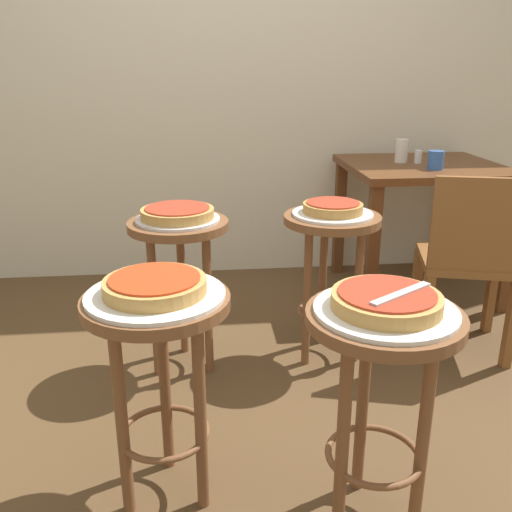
% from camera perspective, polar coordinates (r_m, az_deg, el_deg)
% --- Properties ---
extents(ground_plane, '(6.00, 6.00, 0.00)m').
position_cam_1_polar(ground_plane, '(2.25, 0.39, -15.76)').
color(ground_plane, brown).
extents(back_wall, '(6.00, 0.10, 3.00)m').
position_cam_1_polar(back_wall, '(3.50, -2.79, 22.61)').
color(back_wall, beige).
rests_on(back_wall, ground_plane).
extents(stool_foreground, '(0.42, 0.42, 0.67)m').
position_cam_1_polar(stool_foreground, '(1.57, 12.61, -11.13)').
color(stool_foreground, brown).
rests_on(stool_foreground, ground_plane).
extents(serving_plate_foreground, '(0.38, 0.38, 0.01)m').
position_cam_1_polar(serving_plate_foreground, '(1.49, 13.08, -5.43)').
color(serving_plate_foreground, white).
rests_on(serving_plate_foreground, stool_foreground).
extents(pizza_foreground, '(0.29, 0.29, 0.05)m').
position_cam_1_polar(pizza_foreground, '(1.48, 13.16, -4.43)').
color(pizza_foreground, tan).
rests_on(pizza_foreground, serving_plate_foreground).
extents(stool_middle, '(0.42, 0.42, 0.67)m').
position_cam_1_polar(stool_middle, '(1.65, -9.88, -9.41)').
color(stool_middle, brown).
rests_on(stool_middle, ground_plane).
extents(serving_plate_middle, '(0.39, 0.39, 0.01)m').
position_cam_1_polar(serving_plate_middle, '(1.58, -10.23, -3.92)').
color(serving_plate_middle, white).
rests_on(serving_plate_middle, stool_middle).
extents(pizza_middle, '(0.29, 0.29, 0.05)m').
position_cam_1_polar(pizza_middle, '(1.57, -10.29, -2.96)').
color(pizza_middle, tan).
rests_on(pizza_middle, serving_plate_middle).
extents(stool_leftside, '(0.42, 0.42, 0.67)m').
position_cam_1_polar(stool_leftside, '(2.37, -7.80, -0.28)').
color(stool_leftside, brown).
rests_on(stool_leftside, ground_plane).
extents(serving_plate_leftside, '(0.35, 0.35, 0.01)m').
position_cam_1_polar(serving_plate_leftside, '(2.32, -7.99, 3.72)').
color(serving_plate_leftside, silver).
rests_on(serving_plate_leftside, stool_leftside).
extents(pizza_leftside, '(0.30, 0.30, 0.05)m').
position_cam_1_polar(pizza_leftside, '(2.31, -8.02, 4.40)').
color(pizza_leftside, tan).
rests_on(pizza_leftside, serving_plate_leftside).
extents(stool_rear, '(0.42, 0.42, 0.67)m').
position_cam_1_polar(stool_rear, '(2.46, 7.64, 0.41)').
color(stool_rear, brown).
rests_on(stool_rear, ground_plane).
extents(serving_plate_rear, '(0.34, 0.34, 0.01)m').
position_cam_1_polar(serving_plate_rear, '(2.41, 7.82, 4.28)').
color(serving_plate_rear, white).
rests_on(serving_plate_rear, stool_rear).
extents(pizza_rear, '(0.25, 0.25, 0.05)m').
position_cam_1_polar(pizza_rear, '(2.40, 7.85, 4.94)').
color(pizza_rear, '#B78442').
rests_on(pizza_rear, serving_plate_rear).
extents(dining_table, '(0.84, 0.79, 0.76)m').
position_cam_1_polar(dining_table, '(3.30, 16.52, 6.88)').
color(dining_table, '#5B3319').
rests_on(dining_table, ground_plane).
extents(cup_near_edge, '(0.08, 0.08, 0.10)m').
position_cam_1_polar(cup_near_edge, '(3.11, 17.87, 9.31)').
color(cup_near_edge, '#3360B2').
rests_on(cup_near_edge, dining_table).
extents(cup_far_edge, '(0.07, 0.07, 0.13)m').
position_cam_1_polar(cup_far_edge, '(3.28, 14.65, 10.36)').
color(cup_far_edge, silver).
rests_on(cup_far_edge, dining_table).
extents(condiment_shaker, '(0.04, 0.04, 0.07)m').
position_cam_1_polar(condiment_shaker, '(3.28, 16.23, 9.71)').
color(condiment_shaker, white).
rests_on(condiment_shaker, dining_table).
extents(wooden_chair, '(0.49, 0.49, 0.85)m').
position_cam_1_polar(wooden_chair, '(2.65, 20.99, -0.19)').
color(wooden_chair, brown).
rests_on(wooden_chair, ground_plane).
extents(pizza_server_knife, '(0.20, 0.14, 0.01)m').
position_cam_1_polar(pizza_server_knife, '(1.47, 14.60, -3.72)').
color(pizza_server_knife, silver).
rests_on(pizza_server_knife, pizza_foreground).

